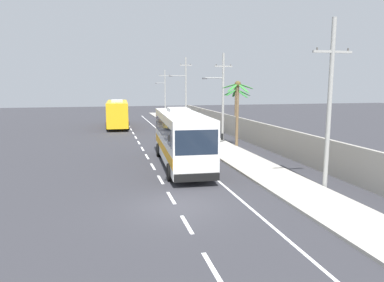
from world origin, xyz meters
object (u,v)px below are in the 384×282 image
motorcycle_beside_bus (181,136)px  utility_pole_nearest (330,102)px  coach_bus_foreground (181,136)px  utility_pole_far (185,88)px  palm_nearest (236,102)px  coach_bus_far_lane (117,113)px  pedestrian_near_kerb (202,133)px  utility_pole_distant (165,90)px  utility_pole_mid (222,95)px  palm_second (237,99)px

motorcycle_beside_bus → utility_pole_nearest: 17.93m
coach_bus_foreground → utility_pole_far: 29.11m
palm_nearest → coach_bus_far_lane: bearing=136.6°
pedestrian_near_kerb → utility_pole_far: bearing=-98.5°
utility_pole_far → motorcycle_beside_bus: bearing=-103.6°
utility_pole_distant → palm_nearest: bearing=-85.8°
coach_bus_far_lane → motorcycle_beside_bus: (5.56, -14.94, -1.25)m
pedestrian_near_kerb → utility_pole_nearest: bearing=97.7°
utility_pole_nearest → utility_pole_distant: 53.32m
coach_bus_foreground → utility_pole_far: utility_pole_far is taller
utility_pole_distant → utility_pole_nearest: bearing=-89.8°
pedestrian_near_kerb → utility_pole_mid: (2.41, 1.10, 3.66)m
utility_pole_nearest → palm_second: 13.44m
utility_pole_nearest → utility_pole_far: 35.55m
coach_bus_foreground → palm_second: (6.42, 6.09, 2.32)m
coach_bus_far_lane → utility_pole_mid: size_ratio=1.31×
coach_bus_far_lane → utility_pole_nearest: bearing=-72.4°
utility_pole_nearest → motorcycle_beside_bus: bearing=105.1°
coach_bus_foreground → coach_bus_far_lane: 24.72m
palm_nearest → motorcycle_beside_bus: bearing=-154.4°
coach_bus_foreground → coach_bus_far_lane: coach_bus_foreground is taller
coach_bus_foreground → palm_second: 9.15m
coach_bus_foreground → utility_pole_nearest: (6.56, -7.34, 2.65)m
coach_bus_foreground → motorcycle_beside_bus: coach_bus_foreground is taller
utility_pole_mid → palm_nearest: 3.45m
pedestrian_near_kerb → palm_nearest: 6.51m
pedestrian_near_kerb → utility_pole_mid: 4.52m
coach_bus_foreground → palm_nearest: bearing=55.5°
palm_nearest → palm_second: size_ratio=0.90×
pedestrian_near_kerb → palm_second: (2.40, -3.24, 3.42)m
utility_pole_mid → utility_pole_distant: (-0.10, 35.55, -0.11)m
motorcycle_beside_bus → pedestrian_near_kerb: size_ratio=1.25×
palm_second → coach_bus_foreground: bearing=-136.5°
pedestrian_near_kerb → palm_nearest: size_ratio=0.29×
palm_nearest → palm_second: bearing=-109.5°
pedestrian_near_kerb → utility_pole_far: 19.48m
coach_bus_far_lane → palm_second: palm_second is taller
coach_bus_foreground → utility_pole_mid: bearing=58.3°
coach_bus_far_lane → utility_pole_distant: 23.82m
utility_pole_far → utility_pole_distant: (-0.20, 17.77, -0.56)m
utility_pole_distant → palm_nearest: size_ratio=1.58×
utility_pole_mid → utility_pole_far: utility_pole_far is taller
coach_bus_foreground → palm_nearest: 15.60m
pedestrian_near_kerb → utility_pole_mid: utility_pole_mid is taller
motorcycle_beside_bus → utility_pole_distant: (4.31, 36.45, 3.83)m
coach_bus_far_lane → utility_pole_mid: 17.42m
palm_nearest → palm_second: palm_second is taller
utility_pole_distant → coach_bus_foreground: bearing=-97.8°
pedestrian_near_kerb → utility_pole_distant: 36.89m
coach_bus_foreground → palm_second: size_ratio=1.95×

